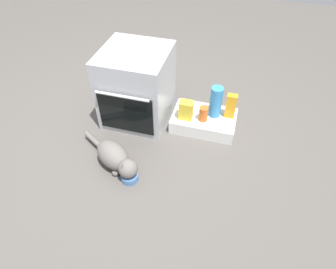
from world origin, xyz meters
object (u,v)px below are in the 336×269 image
(water_bottle, at_px, (216,102))
(cat, at_px, (115,157))
(oven, at_px, (137,87))
(pantry_cabinet, at_px, (204,121))
(snack_bag, at_px, (186,110))
(food_bowl, at_px, (130,177))
(juice_carton, at_px, (231,106))
(sauce_jar, at_px, (203,114))

(water_bottle, bearing_deg, cat, -133.21)
(oven, height_order, pantry_cabinet, oven)
(cat, relative_size, snack_bag, 3.49)
(oven, bearing_deg, snack_bag, -6.53)
(oven, relative_size, pantry_cabinet, 1.19)
(oven, distance_m, food_bowl, 0.85)
(food_bowl, xyz_separation_m, juice_carton, (0.67, 0.84, 0.22))
(snack_bag, bearing_deg, water_bottle, 24.48)
(cat, height_order, water_bottle, water_bottle)
(snack_bag, bearing_deg, juice_carton, 18.42)
(cat, xyz_separation_m, juice_carton, (0.82, 0.74, 0.13))
(food_bowl, bearing_deg, water_bottle, 56.93)
(pantry_cabinet, distance_m, food_bowl, 0.91)
(water_bottle, xyz_separation_m, juice_carton, (0.14, 0.02, -0.03))
(oven, bearing_deg, sauce_jar, -3.73)
(oven, relative_size, cat, 1.11)
(snack_bag, height_order, juice_carton, juice_carton)
(snack_bag, xyz_separation_m, juice_carton, (0.38, 0.13, 0.03))
(oven, height_order, food_bowl, oven)
(pantry_cabinet, distance_m, snack_bag, 0.24)
(oven, xyz_separation_m, pantry_cabinet, (0.64, 0.02, -0.28))
(cat, distance_m, sauce_jar, 0.87)
(oven, bearing_deg, pantry_cabinet, 2.01)
(food_bowl, bearing_deg, snack_bag, 67.83)
(cat, bearing_deg, juice_carton, 73.76)
(oven, distance_m, sauce_jar, 0.66)
(pantry_cabinet, height_order, snack_bag, snack_bag)
(oven, height_order, water_bottle, oven)
(water_bottle, relative_size, juice_carton, 1.25)
(cat, height_order, sauce_jar, sauce_jar)
(cat, relative_size, sauce_jar, 4.49)
(food_bowl, distance_m, sauce_jar, 0.87)
(sauce_jar, distance_m, snack_bag, 0.16)
(pantry_cabinet, relative_size, water_bottle, 1.95)
(pantry_cabinet, height_order, food_bowl, pantry_cabinet)
(cat, xyz_separation_m, sauce_jar, (0.60, 0.63, 0.08))
(pantry_cabinet, relative_size, food_bowl, 4.21)
(sauce_jar, height_order, juice_carton, juice_carton)
(water_bottle, relative_size, sauce_jar, 2.14)
(oven, bearing_deg, juice_carton, 4.78)
(food_bowl, distance_m, juice_carton, 1.09)
(juice_carton, bearing_deg, water_bottle, -173.47)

